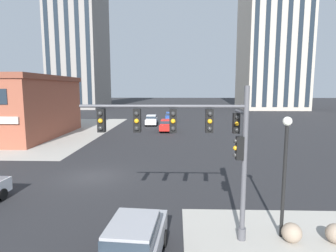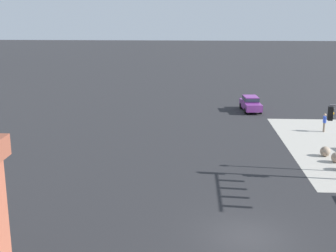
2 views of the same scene
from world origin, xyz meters
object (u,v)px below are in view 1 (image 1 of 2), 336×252
object	(u,v)px
bollard_sphere_curb_a	(292,233)
car_main_southbound_far	(134,242)
traffic_signal_main	(202,140)
car_cross_eastbound	(167,125)
street_lamp_corner_near	(285,162)
car_cross_westbound	(170,116)
car_main_northbound_far	(151,120)
bollard_sphere_curb_b	(336,234)

from	to	relation	value
bollard_sphere_curb_a	car_main_southbound_far	xyz separation A→B (m)	(-5.96, -1.78, 0.53)
traffic_signal_main	car_cross_eastbound	bearing A→B (deg)	94.88
bollard_sphere_curb_a	street_lamp_corner_near	distance (m)	2.79
car_cross_eastbound	car_cross_westbound	distance (m)	12.04
car_main_southbound_far	street_lamp_corner_near	bearing A→B (deg)	21.16
car_main_northbound_far	car_main_southbound_far	world-z (taller)	same
car_main_northbound_far	car_cross_westbound	xyz separation A→B (m)	(2.97, 5.63, 0.00)
car_cross_westbound	bollard_sphere_curb_b	bearing A→B (deg)	-79.60
bollard_sphere_curb_a	car_main_northbound_far	xyz separation A→B (m)	(-8.68, 34.76, 0.53)
car_cross_westbound	traffic_signal_main	bearing A→B (deg)	-86.91
bollard_sphere_curb_a	bollard_sphere_curb_b	bearing A→B (deg)	-0.51
traffic_signal_main	bollard_sphere_curb_a	bearing A→B (deg)	-4.49
bollard_sphere_curb_a	car_main_southbound_far	size ratio (longest dim) A/B	0.17
car_main_northbound_far	traffic_signal_main	bearing A→B (deg)	-81.54
bollard_sphere_curb_a	bollard_sphere_curb_b	world-z (taller)	same
car_main_northbound_far	car_cross_eastbound	size ratio (longest dim) A/B	1.00
traffic_signal_main	car_main_northbound_far	xyz separation A→B (m)	(-5.13, 34.48, -3.11)
bollard_sphere_curb_b	car_cross_eastbound	size ratio (longest dim) A/B	0.17
street_lamp_corner_near	traffic_signal_main	bearing A→B (deg)	-177.34
bollard_sphere_curb_b	car_main_southbound_far	distance (m)	7.88
bollard_sphere_curb_b	bollard_sphere_curb_a	bearing A→B (deg)	179.49
car_main_northbound_far	car_main_southbound_far	size ratio (longest dim) A/B	0.98
car_cross_westbound	car_main_southbound_far	bearing A→B (deg)	-90.34
car_cross_westbound	car_main_northbound_far	bearing A→B (deg)	-117.82
traffic_signal_main	street_lamp_corner_near	xyz separation A→B (m)	(3.30, 0.15, -0.89)
car_main_southbound_far	car_cross_eastbound	xyz separation A→B (m)	(0.02, 30.13, 0.00)
car_cross_eastbound	car_cross_westbound	bearing A→B (deg)	88.89
car_main_southbound_far	car_main_northbound_far	bearing A→B (deg)	94.25
traffic_signal_main	car_cross_westbound	bearing A→B (deg)	93.09
street_lamp_corner_near	car_cross_westbound	xyz separation A→B (m)	(-5.47, 39.96, -2.21)
bollard_sphere_curb_b	car_main_northbound_far	xyz separation A→B (m)	(-10.38, 34.78, 0.53)
bollard_sphere_curb_a	street_lamp_corner_near	world-z (taller)	street_lamp_corner_near
street_lamp_corner_near	bollard_sphere_curb_a	bearing A→B (deg)	-60.53
car_main_northbound_far	bollard_sphere_curb_b	bearing A→B (deg)	-73.38
bollard_sphere_curb_b	car_cross_westbound	world-z (taller)	car_cross_westbound
street_lamp_corner_near	car_main_southbound_far	size ratio (longest dim) A/B	1.09
bollard_sphere_curb_b	car_cross_eastbound	bearing A→B (deg)	105.09
traffic_signal_main	car_cross_westbound	size ratio (longest dim) A/B	1.46
traffic_signal_main	car_main_southbound_far	size ratio (longest dim) A/B	1.43
bollard_sphere_curb_a	car_main_southbound_far	world-z (taller)	car_main_southbound_far
bollard_sphere_curb_b	car_cross_eastbound	world-z (taller)	car_cross_eastbound
bollard_sphere_curb_a	bollard_sphere_curb_b	distance (m)	1.70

